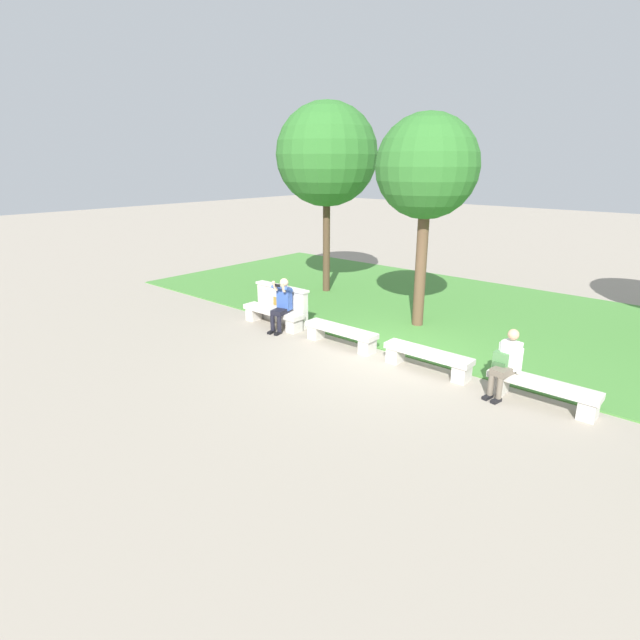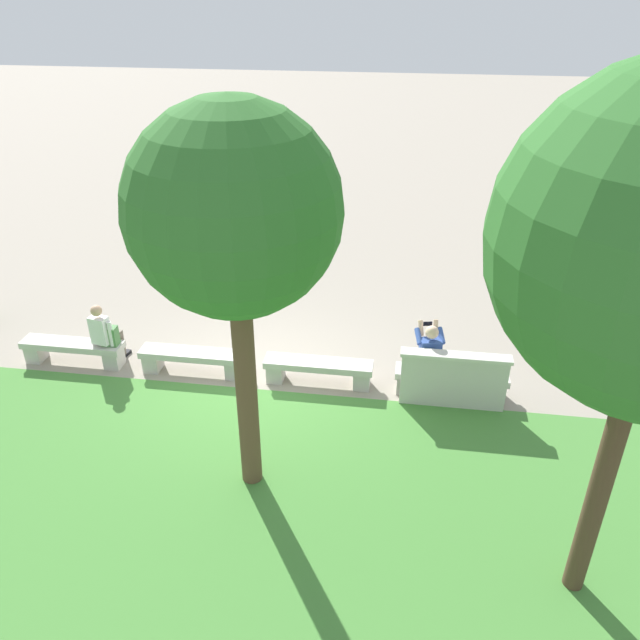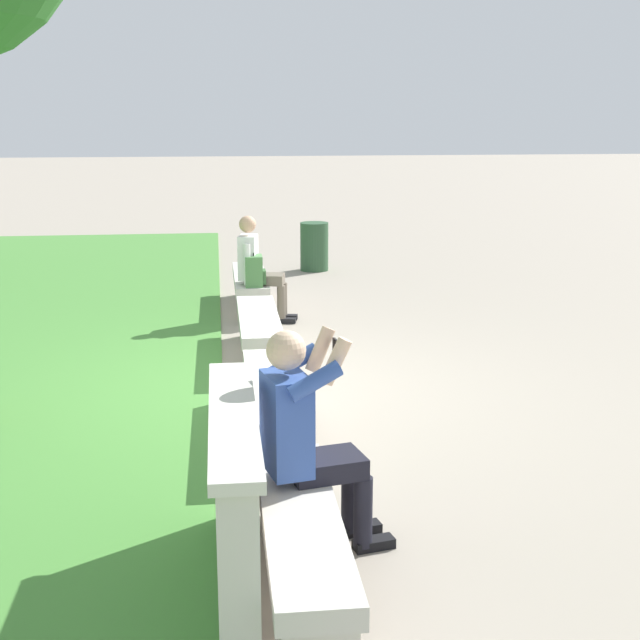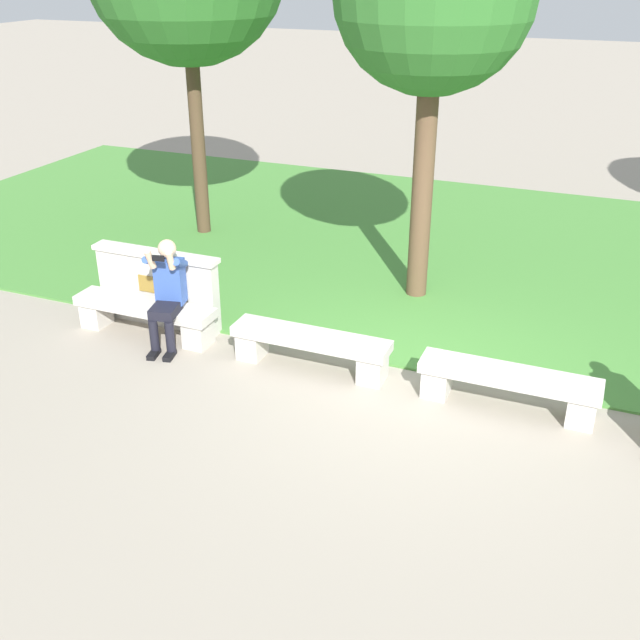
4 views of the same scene
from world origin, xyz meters
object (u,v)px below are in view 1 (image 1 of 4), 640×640
bench_near (341,333)px  bench_mid (427,357)px  bench_main (273,315)px  person_photographer (282,302)px  tree_right_background (427,168)px  tree_left_background (327,155)px  person_distant (507,361)px  backpack (501,362)px  bench_far (542,389)px

bench_near → bench_mid: size_ratio=1.00×
bench_main → person_photographer: person_photographer is taller
bench_main → tree_right_background: 5.26m
tree_left_background → bench_main: bearing=-70.6°
person_distant → backpack: person_distant is taller
person_photographer → person_distant: 5.73m
bench_mid → bench_near: bearing=180.0°
tree_right_background → bench_mid: bearing=-55.9°
bench_main → person_distant: (6.15, -0.06, 0.37)m
person_photographer → tree_right_background: 4.78m
bench_near → tree_left_background: size_ratio=0.32×
bench_main → backpack: (6.04, -0.03, 0.33)m
bench_main → bench_mid: same height
bench_near → backpack: size_ratio=4.40×
tree_right_background → bench_far: bearing=-32.2°
tree_right_background → backpack: bearing=-38.2°
bench_mid → person_photographer: person_photographer is taller
bench_near → bench_far: size_ratio=1.00×
backpack → tree_left_background: tree_left_background is taller
person_photographer → backpack: (5.62, 0.05, -0.11)m
backpack → tree_right_background: size_ratio=0.08×
bench_main → person_distant: size_ratio=1.49×
person_photographer → tree_left_background: 5.44m
bench_mid → backpack: backpack is taller
person_photographer → tree_right_background: tree_right_background is taller
bench_far → person_photographer: size_ratio=1.43×
bench_far → backpack: (-0.75, -0.03, 0.33)m
bench_near → bench_mid: (2.27, 0.00, 0.00)m
person_photographer → tree_left_background: size_ratio=0.22×
person_distant → bench_far: bearing=5.8°
backpack → tree_left_background: size_ratio=0.07×
bench_near → person_distant: bearing=-1.0°
person_photographer → tree_left_background: (-1.71, 3.74, 3.56)m
person_photographer → person_distant: person_photographer is taller
bench_far → tree_left_background: size_ratio=0.32×
person_photographer → tree_right_background: (2.42, 2.57, 3.22)m
person_distant → tree_left_background: bearing=153.4°
bench_far → tree_right_background: tree_right_background is taller
bench_mid → backpack: size_ratio=4.40×
backpack → tree_right_background: tree_right_background is taller
person_photographer → bench_mid: bearing=1.1°
bench_mid → tree_left_background: size_ratio=0.32×
bench_mid → tree_left_background: 7.96m
bench_far → tree_right_background: size_ratio=0.36×
bench_mid → backpack: (1.51, -0.03, 0.33)m
person_photographer → person_distant: bearing=0.1°
tree_left_background → bench_far: bearing=-24.4°
bench_near → bench_mid: bearing=0.0°
bench_near → bench_far: bearing=0.0°
bench_mid → backpack: 1.55m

